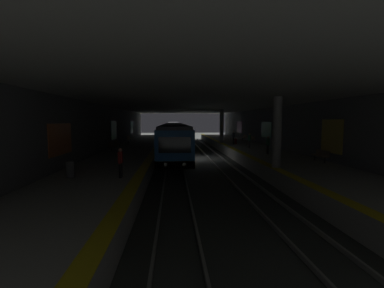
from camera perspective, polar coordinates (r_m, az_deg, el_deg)
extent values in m
plane|color=#383A38|center=(28.26, 0.60, -3.20)|extent=(120.00, 120.00, 0.00)
cube|color=gray|center=(28.64, 6.44, -2.96)|extent=(60.00, 0.09, 0.16)
cube|color=gray|center=(28.41, 3.59, -3.00)|extent=(60.00, 0.09, 0.16)
cube|color=gray|center=(28.17, -2.40, -3.07)|extent=(60.00, 0.09, 0.16)
cube|color=gray|center=(28.16, -5.34, -3.09)|extent=(60.00, 0.09, 0.16)
cube|color=#A8A59E|center=(29.46, 13.41, -1.97)|extent=(60.00, 5.30, 1.05)
cube|color=yellow|center=(28.78, 8.97, -1.00)|extent=(60.00, 0.60, 0.01)
cube|color=#A8A59E|center=(28.41, -12.69, -2.21)|extent=(60.00, 5.30, 1.05)
cube|color=yellow|center=(28.09, -7.96, -1.13)|extent=(60.00, 0.60, 0.01)
cube|color=slate|center=(30.28, 18.75, 2.41)|extent=(60.00, 0.50, 5.60)
cube|color=gold|center=(21.62, 27.97, 1.50)|extent=(2.53, 0.06, 2.44)
cube|color=#4CA566|center=(33.79, 15.75, 3.00)|extent=(3.40, 0.06, 1.90)
cube|color=#BF4C8C|center=(46.32, 10.23, 3.63)|extent=(3.14, 0.06, 1.94)
cube|color=slate|center=(28.79, -18.50, 2.29)|extent=(60.00, 0.50, 5.60)
cube|color=orange|center=(17.97, -26.55, 0.94)|extent=(3.23, 0.06, 1.92)
cube|color=#4CA566|center=(31.84, -16.59, 2.86)|extent=(2.63, 0.06, 2.12)
cube|color=#4CA566|center=(45.10, -12.91, 3.54)|extent=(2.71, 0.06, 1.92)
cube|color=beige|center=(28.01, 0.62, 8.62)|extent=(60.00, 19.40, 0.40)
cylinder|color=gray|center=(17.77, 17.91, 2.40)|extent=(0.56, 0.56, 4.55)
cylinder|color=gray|center=(36.33, 6.45, 3.88)|extent=(0.56, 0.56, 4.55)
cube|color=#19569E|center=(27.38, -3.89, 0.86)|extent=(18.43, 2.80, 2.70)
cube|color=#B27F0F|center=(27.48, -3.87, -1.37)|extent=(18.43, 2.82, 0.56)
cube|color=black|center=(27.36, -3.89, 1.59)|extent=(16.96, 2.83, 0.90)
cube|color=#47474C|center=(27.31, -3.91, 3.93)|extent=(18.06, 2.58, 0.24)
cube|color=black|center=(22.52, -3.80, -3.96)|extent=(2.20, 1.64, 0.76)
cube|color=black|center=(32.57, -3.91, -1.15)|extent=(2.20, 1.64, 0.76)
cube|color=black|center=(18.15, -3.75, -0.21)|extent=(0.04, 2.24, 1.10)
cylinder|color=silver|center=(18.34, -1.69, -4.40)|extent=(0.04, 0.24, 0.24)
cylinder|color=silver|center=(18.33, -5.77, -4.42)|extent=(0.04, 0.24, 0.24)
cube|color=#19569E|center=(46.38, -4.00, 2.60)|extent=(18.43, 2.80, 2.70)
cube|color=#B27F0F|center=(46.44, -3.99, 1.28)|extent=(18.43, 2.82, 0.56)
cube|color=black|center=(46.37, -4.00, 3.03)|extent=(16.96, 2.83, 0.90)
cube|color=#47474C|center=(46.34, -4.01, 4.42)|extent=(18.06, 2.58, 0.24)
cube|color=black|center=(41.42, -3.97, 0.19)|extent=(2.20, 1.64, 0.76)
cube|color=black|center=(51.53, -4.01, 1.16)|extent=(2.20, 1.64, 0.76)
cube|color=#19569E|center=(65.40, -4.05, 3.33)|extent=(18.43, 2.80, 2.70)
cube|color=#B27F0F|center=(65.44, -4.04, 2.39)|extent=(18.43, 2.82, 0.56)
cube|color=black|center=(65.39, -4.05, 3.64)|extent=(16.96, 2.83, 0.90)
cube|color=#47474C|center=(65.37, -4.06, 4.62)|extent=(18.06, 2.58, 0.24)
cube|color=black|center=(60.40, -4.03, 1.74)|extent=(2.20, 1.64, 0.76)
cube|color=black|center=(70.52, -4.05, 2.22)|extent=(2.20, 1.64, 0.76)
cylinder|color=#262628|center=(20.99, 26.81, -3.18)|extent=(0.08, 0.08, 0.42)
cylinder|color=#262628|center=(22.16, 25.00, -2.70)|extent=(0.08, 0.08, 0.42)
cube|color=olive|center=(21.54, 25.91, -2.28)|extent=(1.70, 0.44, 0.08)
cube|color=olive|center=(21.63, 26.43, -1.74)|extent=(1.70, 0.06, 0.40)
cylinder|color=#262628|center=(36.51, 13.02, 0.54)|extent=(0.08, 0.08, 0.42)
cylinder|color=#262628|center=(37.81, 12.41, 0.71)|extent=(0.08, 0.08, 0.42)
cube|color=olive|center=(37.14, 12.72, 1.01)|extent=(1.70, 0.44, 0.08)
cube|color=olive|center=(37.19, 13.05, 1.32)|extent=(1.70, 0.06, 0.40)
cylinder|color=#262628|center=(40.30, 11.36, 0.99)|extent=(0.08, 0.08, 0.42)
cylinder|color=#262628|center=(41.61, 10.87, 1.13)|extent=(0.08, 0.08, 0.42)
cube|color=olive|center=(40.93, 11.12, 1.41)|extent=(1.70, 0.44, 0.08)
cube|color=olive|center=(40.98, 11.42, 1.69)|extent=(1.70, 0.06, 0.40)
cylinder|color=#262628|center=(27.40, -17.06, -1.03)|extent=(0.08, 0.08, 0.42)
cylinder|color=#262628|center=(28.72, -16.45, -0.75)|extent=(0.08, 0.08, 0.42)
cube|color=olive|center=(28.04, -16.76, -0.38)|extent=(1.70, 0.44, 0.08)
cube|color=olive|center=(28.07, -17.21, 0.03)|extent=(1.70, 0.06, 0.40)
cylinder|color=#262628|center=(29.89, -15.96, -0.51)|extent=(0.08, 0.08, 0.42)
cylinder|color=#262628|center=(31.22, -15.46, -0.27)|extent=(0.08, 0.08, 0.42)
cube|color=olive|center=(30.53, -15.72, 0.08)|extent=(1.70, 0.44, 0.08)
cube|color=olive|center=(30.56, -16.13, 0.45)|extent=(1.70, 0.06, 0.40)
cylinder|color=#262628|center=(37.74, -13.49, 0.68)|extent=(0.08, 0.08, 0.42)
cylinder|color=#262628|center=(39.08, -13.16, 0.83)|extent=(0.08, 0.08, 0.42)
cube|color=olive|center=(38.39, -13.33, 1.13)|extent=(1.70, 0.44, 0.08)
cube|color=olive|center=(38.41, -13.66, 1.42)|extent=(1.70, 0.06, 0.40)
cylinder|color=#3C3C3C|center=(29.47, 12.37, -0.09)|extent=(0.16, 0.16, 0.85)
cylinder|color=#3C3C3C|center=(29.66, 12.26, -0.06)|extent=(0.16, 0.16, 0.85)
cube|color=#2D754C|center=(29.51, 12.34, 1.33)|extent=(0.36, 0.22, 0.60)
cylinder|color=#2D754C|center=(29.28, 12.48, 1.20)|extent=(0.10, 0.10, 0.57)
cylinder|color=#2D754C|center=(29.76, 12.20, 1.26)|extent=(0.10, 0.10, 0.57)
sphere|color=tan|center=(29.49, 12.36, 2.13)|extent=(0.23, 0.23, 0.23)
cylinder|color=black|center=(14.51, -15.25, -5.53)|extent=(0.16, 0.16, 0.81)
cylinder|color=black|center=(14.70, -15.10, -5.39)|extent=(0.16, 0.16, 0.81)
cube|color=maroon|center=(14.49, -15.24, -2.77)|extent=(0.36, 0.22, 0.57)
cylinder|color=maroon|center=(14.26, -15.43, -3.10)|extent=(0.10, 0.10, 0.55)
cylinder|color=maroon|center=(14.74, -15.05, -2.83)|extent=(0.10, 0.10, 0.55)
sphere|color=tan|center=(14.45, -15.27, -1.21)|extent=(0.22, 0.22, 0.22)
cylinder|color=black|center=(33.79, 9.02, 0.63)|extent=(0.16, 0.16, 0.87)
cylinder|color=black|center=(33.98, 8.94, 0.66)|extent=(0.16, 0.16, 0.87)
cube|color=#333338|center=(33.83, 9.00, 1.90)|extent=(0.36, 0.22, 0.61)
cylinder|color=#333338|center=(33.59, 9.09, 1.79)|extent=(0.10, 0.10, 0.58)
cylinder|color=#333338|center=(34.08, 8.90, 1.84)|extent=(0.10, 0.10, 0.58)
sphere|color=tan|center=(33.81, 9.01, 2.61)|extent=(0.23, 0.23, 0.23)
cylinder|color=#3B3B3B|center=(24.71, 16.17, -1.19)|extent=(0.16, 0.16, 0.83)
cylinder|color=#3B3B3B|center=(24.89, 16.01, -1.14)|extent=(0.16, 0.16, 0.83)
cube|color=#2D754C|center=(24.74, 16.13, 0.47)|extent=(0.36, 0.22, 0.59)
cylinder|color=#2D754C|center=(24.51, 16.33, 0.30)|extent=(0.10, 0.10, 0.56)
cylinder|color=#2D754C|center=(24.97, 15.93, 0.40)|extent=(0.10, 0.10, 0.56)
sphere|color=tan|center=(24.71, 16.15, 1.40)|extent=(0.22, 0.22, 0.22)
cube|color=maroon|center=(34.52, 9.40, 0.58)|extent=(0.41, 0.25, 0.69)
cylinder|color=#333333|center=(34.48, 9.41, 1.40)|extent=(0.02, 0.02, 0.30)
cube|color=black|center=(34.39, -13.64, 0.24)|extent=(0.30, 0.20, 0.40)
cylinder|color=#595B5E|center=(15.54, -24.82, -5.05)|extent=(0.44, 0.44, 0.85)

